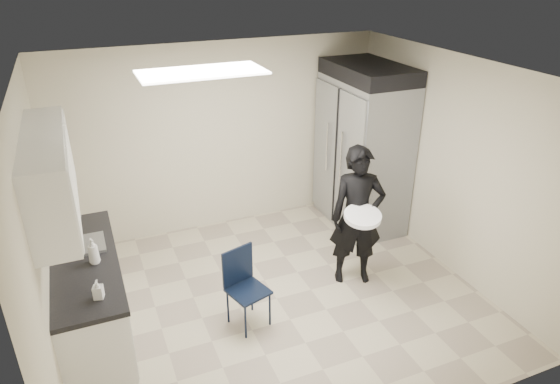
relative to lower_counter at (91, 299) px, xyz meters
name	(u,v)px	position (x,y,z in m)	size (l,w,h in m)	color
floor	(277,299)	(1.95, -0.20, -0.43)	(4.50, 4.50, 0.00)	#B7AD90
ceiling	(276,72)	(1.95, -0.20, 2.17)	(4.50, 4.50, 0.00)	silver
back_wall	(221,138)	(1.95, 1.80, 0.87)	(4.50, 4.50, 0.00)	beige
left_wall	(40,241)	(-0.30, -0.20, 0.87)	(4.00, 4.00, 0.00)	beige
right_wall	(450,166)	(4.20, -0.20, 0.87)	(4.00, 4.00, 0.00)	beige
ceiling_panel	(202,72)	(1.35, 0.20, 2.14)	(1.20, 0.60, 0.02)	white
lower_counter	(91,299)	(0.00, 0.00, 0.00)	(0.60, 1.90, 0.86)	silver
countertop	(83,262)	(0.00, 0.00, 0.46)	(0.64, 1.95, 0.05)	black
sink	(84,250)	(0.02, 0.25, 0.44)	(0.42, 0.40, 0.14)	gray
faucet	(60,241)	(-0.18, 0.25, 0.59)	(0.02, 0.02, 0.24)	silver
upper_cabinets	(50,175)	(-0.13, 0.00, 1.40)	(0.35, 1.80, 0.75)	silver
towel_dispenser	(47,154)	(-0.19, 1.15, 1.19)	(0.22, 0.30, 0.35)	black
notice_sticker_left	(43,243)	(-0.29, -0.10, 0.79)	(0.00, 0.12, 0.07)	yellow
notice_sticker_right	(44,237)	(-0.29, 0.10, 0.75)	(0.00, 0.12, 0.07)	yellow
commercial_fridge	(363,154)	(3.78, 1.07, 0.62)	(0.80, 1.35, 2.10)	gray
fridge_compressor	(369,72)	(3.78, 1.07, 1.77)	(0.80, 1.35, 0.20)	black
folding_chair	(248,291)	(1.52, -0.47, -0.01)	(0.37, 0.37, 0.84)	black
man_tuxedo	(357,217)	(2.97, -0.17, 0.42)	(0.62, 0.42, 1.70)	black
bucket_lid	(363,216)	(2.89, -0.41, 0.56)	(0.41, 0.41, 0.05)	silver
soap_bottle_a	(93,251)	(0.11, -0.11, 0.61)	(0.10, 0.10, 0.27)	white
soap_bottle_b	(98,289)	(0.10, -0.68, 0.57)	(0.08, 0.08, 0.18)	#B0ADBA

